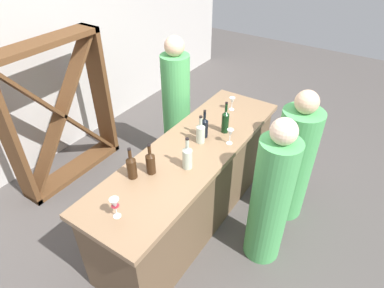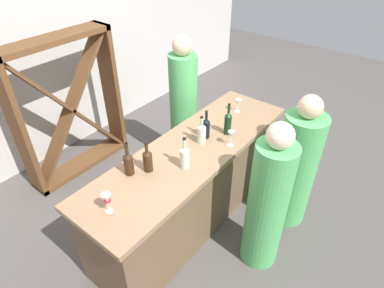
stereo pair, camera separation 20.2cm
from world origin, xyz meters
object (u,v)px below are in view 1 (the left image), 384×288
at_px(wine_bottle_center_clear_pale, 187,157).
at_px(person_center_guest, 270,199).
at_px(wine_rack, 60,114).
at_px(person_left_guest, 293,162).
at_px(wine_bottle_second_right_clear_pale, 201,132).
at_px(person_right_guest, 176,109).
at_px(wine_bottle_leftmost_amber_brown, 131,166).
at_px(wine_glass_near_center, 115,205).
at_px(wine_bottle_second_left_amber_brown, 151,162).
at_px(wine_glass_near_right, 232,101).
at_px(wine_bottle_rightmost_near_black, 204,127).
at_px(wine_glass_near_left, 230,133).
at_px(wine_bottle_far_right_dark_green, 225,121).

xyz_separation_m(wine_bottle_center_clear_pale, person_center_guest, (0.26, -0.68, -0.34)).
bearing_deg(wine_rack, person_left_guest, -70.75).
distance_m(wine_bottle_second_right_clear_pale, person_right_guest, 0.96).
relative_size(wine_bottle_leftmost_amber_brown, person_right_guest, 0.18).
relative_size(wine_rack, wine_glass_near_center, 9.68).
relative_size(person_center_guest, person_right_guest, 0.91).
xyz_separation_m(wine_bottle_second_left_amber_brown, person_center_guest, (0.48, -0.89, -0.34)).
bearing_deg(person_right_guest, wine_bottle_center_clear_pale, -41.70).
bearing_deg(wine_bottle_second_left_amber_brown, wine_bottle_second_right_clear_pale, -10.13).
bearing_deg(wine_bottle_center_clear_pale, wine_glass_near_right, 7.71).
height_order(wine_bottle_center_clear_pale, wine_bottle_rightmost_near_black, wine_bottle_center_clear_pale).
distance_m(wine_glass_near_left, wine_glass_near_center, 1.26).
height_order(person_left_guest, person_center_guest, person_center_guest).
height_order(wine_bottle_second_right_clear_pale, wine_glass_near_right, wine_bottle_second_right_clear_pale).
distance_m(wine_bottle_second_left_amber_brown, person_center_guest, 1.07).
height_order(wine_bottle_second_right_clear_pale, person_left_guest, person_left_guest).
distance_m(wine_glass_near_left, person_left_guest, 0.76).
height_order(wine_bottle_far_right_dark_green, person_center_guest, person_center_guest).
distance_m(wine_bottle_center_clear_pale, wine_bottle_far_right_dark_green, 0.65).
bearing_deg(person_center_guest, person_left_guest, -94.05).
relative_size(wine_glass_near_left, wine_glass_near_right, 1.06).
bearing_deg(wine_bottle_leftmost_amber_brown, person_center_guest, -58.32).
distance_m(wine_bottle_second_right_clear_pale, wine_bottle_far_right_dark_green, 0.30).
bearing_deg(wine_bottle_leftmost_amber_brown, person_right_guest, 21.24).
xyz_separation_m(wine_glass_near_right, person_center_guest, (-0.81, -0.82, -0.33)).
xyz_separation_m(wine_bottle_center_clear_pale, wine_glass_near_right, (1.07, 0.15, -0.01)).
xyz_separation_m(wine_rack, wine_bottle_leftmost_amber_brown, (-0.41, -1.46, 0.20)).
xyz_separation_m(person_center_guest, person_right_guest, (0.71, 1.50, 0.07)).
bearing_deg(wine_bottle_far_right_dark_green, wine_bottle_leftmost_amber_brown, 162.87).
bearing_deg(wine_bottle_rightmost_near_black, wine_glass_near_left, -82.55).
bearing_deg(wine_glass_near_right, wine_rack, 122.09).
bearing_deg(wine_glass_near_left, person_center_guest, -114.10).
distance_m(wine_bottle_rightmost_near_black, wine_bottle_far_right_dark_green, 0.22).
bearing_deg(wine_glass_near_right, wine_glass_near_left, -153.94).
distance_m(wine_rack, wine_bottle_center_clear_pale, 1.78).
bearing_deg(person_center_guest, wine_glass_near_left, -30.19).
xyz_separation_m(person_left_guest, person_center_guest, (-0.64, -0.02, 0.04)).
bearing_deg(wine_bottle_far_right_dark_green, wine_glass_near_center, 175.21).
distance_m(wine_bottle_center_clear_pale, wine_glass_near_right, 1.08).
xyz_separation_m(wine_bottle_second_left_amber_brown, person_left_guest, (1.13, -0.87, -0.37)).
relative_size(wine_bottle_leftmost_amber_brown, wine_bottle_second_left_amber_brown, 1.01).
relative_size(wine_bottle_second_left_amber_brown, wine_bottle_center_clear_pale, 0.96).
bearing_deg(wine_bottle_far_right_dark_green, wine_glass_near_right, 19.19).
relative_size(wine_rack, wine_bottle_far_right_dark_green, 5.07).
xyz_separation_m(wine_bottle_far_right_dark_green, wine_glass_near_left, (-0.15, -0.13, -0.01)).
relative_size(wine_rack, person_left_guest, 1.16).
height_order(wine_bottle_center_clear_pale, wine_glass_near_center, wine_bottle_center_clear_pale).
bearing_deg(wine_bottle_leftmost_amber_brown, wine_bottle_second_left_amber_brown, -36.06).
xyz_separation_m(wine_glass_near_right, person_right_guest, (-0.11, 0.67, -0.25)).
bearing_deg(wine_glass_near_center, person_left_guest, -25.22).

